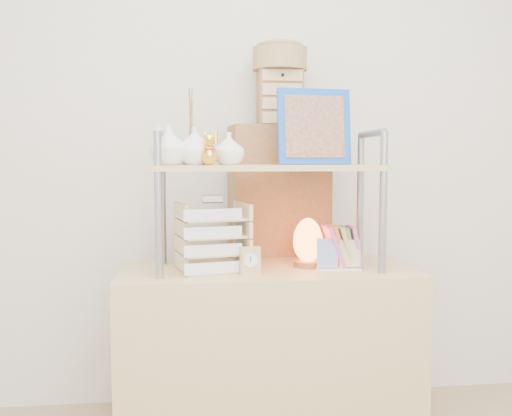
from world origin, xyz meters
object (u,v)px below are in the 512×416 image
Objects in this scene: desk at (268,358)px; letter_tray at (212,241)px; cabinet at (278,269)px; salt_lamp at (308,242)px.

desk is 0.55m from letter_tray.
cabinet is 0.54m from letter_tray.
cabinet is 6.64× the size of salt_lamp.
salt_lamp is (0.17, 0.02, 0.48)m from desk.
cabinet is at bearing 49.61° from letter_tray.
desk is 5.91× the size of salt_lamp.
cabinet is 4.46× the size of letter_tray.
letter_tray reaches higher than salt_lamp.
desk is 0.49m from cabinet.
desk is 0.51m from salt_lamp.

